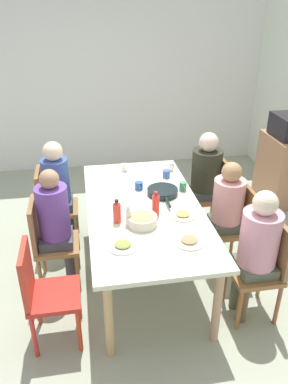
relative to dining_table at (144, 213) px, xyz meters
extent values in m
plane|color=#9BA28A|center=(0.00, 0.00, -0.70)|extent=(6.80, 6.80, 0.00)
cube|color=white|center=(-2.89, 0.00, 0.60)|extent=(0.12, 4.87, 2.60)
cube|color=beige|center=(0.00, 0.00, 0.06)|extent=(2.06, 1.05, 0.04)
cylinder|color=tan|center=(-0.93, -0.42, -0.33)|extent=(0.07, 0.07, 0.74)
cylinder|color=tan|center=(0.93, -0.42, -0.33)|extent=(0.07, 0.07, 0.74)
cylinder|color=tan|center=(-0.93, 0.42, -0.33)|extent=(0.07, 0.07, 0.74)
cylinder|color=tan|center=(0.93, 0.42, -0.33)|extent=(0.07, 0.07, 0.74)
cube|color=#AD261D|center=(0.69, -0.82, -0.26)|extent=(0.40, 0.40, 0.04)
cylinder|color=#B2322A|center=(0.52, -0.99, -0.49)|extent=(0.04, 0.04, 0.43)
cylinder|color=red|center=(0.86, -0.99, -0.49)|extent=(0.04, 0.04, 0.43)
cylinder|color=#B2341F|center=(0.52, -0.65, -0.49)|extent=(0.04, 0.04, 0.43)
cylinder|color=red|center=(0.86, -0.65, -0.49)|extent=(0.04, 0.04, 0.43)
cube|color=red|center=(0.69, -1.00, -0.03)|extent=(0.38, 0.04, 0.45)
cube|color=brown|center=(0.69, 0.82, -0.26)|extent=(0.40, 0.40, 0.04)
cylinder|color=#92573A|center=(0.86, 0.99, -0.49)|extent=(0.04, 0.04, 0.43)
cylinder|color=olive|center=(0.52, 0.99, -0.49)|extent=(0.04, 0.04, 0.43)
cylinder|color=#955F2F|center=(0.86, 0.65, -0.49)|extent=(0.04, 0.04, 0.43)
cylinder|color=brown|center=(0.52, 0.65, -0.49)|extent=(0.04, 0.04, 0.43)
cube|color=olive|center=(0.69, 1.00, -0.03)|extent=(0.38, 0.04, 0.45)
cylinder|color=brown|center=(0.77, 0.72, -0.48)|extent=(0.09, 0.09, 0.45)
cylinder|color=#51533A|center=(0.61, 0.72, -0.48)|extent=(0.09, 0.09, 0.45)
cube|color=#515544|center=(0.69, 0.82, -0.20)|extent=(0.30, 0.30, 0.10)
cylinder|color=pink|center=(0.69, 0.82, 0.09)|extent=(0.32, 0.32, 0.47)
sphere|color=beige|center=(0.69, 0.82, 0.41)|extent=(0.20, 0.20, 0.20)
cube|color=olive|center=(0.00, -0.82, -0.26)|extent=(0.40, 0.40, 0.04)
cylinder|color=olive|center=(-0.17, -0.99, -0.49)|extent=(0.04, 0.04, 0.43)
cylinder|color=olive|center=(0.17, -0.99, -0.49)|extent=(0.04, 0.04, 0.43)
cylinder|color=#926033|center=(-0.17, -0.65, -0.49)|extent=(0.04, 0.04, 0.43)
cylinder|color=#905E40|center=(0.17, -0.65, -0.49)|extent=(0.04, 0.04, 0.43)
cube|color=#8C5F3E|center=(0.00, -1.00, -0.03)|extent=(0.38, 0.04, 0.45)
cylinder|color=#453F39|center=(-0.08, -0.72, -0.48)|extent=(0.09, 0.09, 0.45)
cylinder|color=#423D40|center=(0.08, -0.72, -0.48)|extent=(0.09, 0.09, 0.45)
cube|color=#3F3E48|center=(0.00, -0.82, -0.20)|extent=(0.30, 0.30, 0.10)
cylinder|color=#66409B|center=(0.00, -0.82, 0.10)|extent=(0.29, 0.29, 0.49)
sphere|color=#A97E5D|center=(0.00, -0.82, 0.42)|extent=(0.17, 0.17, 0.17)
cube|color=brown|center=(-0.69, 0.82, -0.26)|extent=(0.40, 0.40, 0.04)
cylinder|color=brown|center=(-0.52, 0.99, -0.49)|extent=(0.04, 0.04, 0.43)
cylinder|color=olive|center=(-0.86, 0.99, -0.49)|extent=(0.04, 0.04, 0.43)
cylinder|color=olive|center=(-0.52, 0.65, -0.49)|extent=(0.04, 0.04, 0.43)
cylinder|color=olive|center=(-0.86, 0.65, -0.49)|extent=(0.04, 0.04, 0.43)
cube|color=olive|center=(-0.69, 1.00, -0.03)|extent=(0.38, 0.04, 0.45)
cylinder|color=#3A433C|center=(-0.61, 0.72, -0.48)|extent=(0.09, 0.09, 0.45)
cylinder|color=#483D3D|center=(-0.77, 0.72, -0.48)|extent=(0.09, 0.09, 0.45)
cube|color=#38414A|center=(-0.69, 0.82, -0.20)|extent=(0.30, 0.30, 0.10)
cylinder|color=#292A1D|center=(-0.69, 0.82, 0.08)|extent=(0.33, 0.33, 0.46)
sphere|color=beige|center=(-0.69, 0.82, 0.41)|extent=(0.21, 0.21, 0.21)
cube|color=olive|center=(-0.69, -0.82, -0.26)|extent=(0.40, 0.40, 0.04)
cylinder|color=#905C3D|center=(-0.86, -0.99, -0.49)|extent=(0.04, 0.04, 0.43)
cylinder|color=olive|center=(-0.52, -0.99, -0.49)|extent=(0.04, 0.04, 0.43)
cylinder|color=olive|center=(-0.86, -0.65, -0.49)|extent=(0.04, 0.04, 0.43)
cylinder|color=olive|center=(-0.52, -0.65, -0.49)|extent=(0.04, 0.04, 0.43)
cube|color=#936136|center=(-0.69, -1.00, -0.03)|extent=(0.38, 0.04, 0.45)
cylinder|color=#362E4D|center=(-0.77, -0.72, -0.48)|extent=(0.09, 0.09, 0.45)
cylinder|color=#303452|center=(-0.61, -0.72, -0.48)|extent=(0.09, 0.09, 0.45)
cube|color=#2E394C|center=(-0.69, -0.82, -0.20)|extent=(0.30, 0.30, 0.10)
cylinder|color=#3A529C|center=(-0.69, -0.82, 0.08)|extent=(0.28, 0.28, 0.47)
sphere|color=beige|center=(-0.69, -0.82, 0.41)|extent=(0.20, 0.20, 0.20)
cube|color=olive|center=(0.00, 0.82, -0.26)|extent=(0.40, 0.40, 0.04)
cylinder|color=olive|center=(0.17, 0.99, -0.49)|extent=(0.04, 0.04, 0.43)
cylinder|color=#915B31|center=(-0.17, 0.99, -0.49)|extent=(0.04, 0.04, 0.43)
cylinder|color=#885E3F|center=(0.17, 0.65, -0.49)|extent=(0.04, 0.04, 0.43)
cylinder|color=olive|center=(-0.17, 0.65, -0.49)|extent=(0.04, 0.04, 0.43)
cube|color=brown|center=(0.00, 1.00, -0.03)|extent=(0.38, 0.04, 0.45)
cylinder|color=#363A42|center=(0.08, 0.72, -0.48)|extent=(0.09, 0.09, 0.45)
cylinder|color=#48393A|center=(-0.08, 0.72, -0.48)|extent=(0.09, 0.09, 0.45)
cube|color=#42483F|center=(0.00, 0.82, -0.20)|extent=(0.30, 0.30, 0.10)
cylinder|color=pink|center=(0.00, 0.82, 0.06)|extent=(0.30, 0.30, 0.43)
sphere|color=#A77F54|center=(0.00, 0.82, 0.36)|extent=(0.19, 0.19, 0.19)
cylinder|color=white|center=(0.63, 0.26, 0.08)|extent=(0.24, 0.24, 0.01)
ellipsoid|color=#D48157|center=(0.63, 0.26, 0.10)|extent=(0.13, 0.13, 0.02)
cylinder|color=silver|center=(0.23, 0.31, 0.08)|extent=(0.22, 0.22, 0.01)
ellipsoid|color=tan|center=(0.23, 0.31, 0.10)|extent=(0.12, 0.12, 0.02)
cylinder|color=white|center=(0.60, -0.27, 0.08)|extent=(0.24, 0.24, 0.01)
ellipsoid|color=olive|center=(0.60, -0.27, 0.10)|extent=(0.13, 0.13, 0.02)
cylinder|color=beige|center=(0.31, -0.07, 0.12)|extent=(0.25, 0.25, 0.09)
ellipsoid|color=tan|center=(0.31, -0.07, 0.16)|extent=(0.20, 0.20, 0.04)
cylinder|color=black|center=(-0.21, 0.22, 0.11)|extent=(0.30, 0.30, 0.06)
cylinder|color=black|center=(0.03, 0.22, 0.12)|extent=(0.18, 0.02, 0.02)
cylinder|color=#3B59A3|center=(-0.58, 0.34, 0.12)|extent=(0.08, 0.08, 0.08)
torus|color=#3B5E98|center=(-0.53, 0.34, 0.12)|extent=(0.05, 0.01, 0.05)
cylinder|color=#429160|center=(-0.26, 0.44, 0.12)|extent=(0.07, 0.07, 0.09)
torus|color=#518760|center=(-0.21, 0.44, 0.12)|extent=(0.05, 0.01, 0.05)
cylinder|color=white|center=(-0.76, 0.43, 0.12)|extent=(0.07, 0.07, 0.09)
torus|color=white|center=(-0.71, 0.43, 0.12)|extent=(0.05, 0.01, 0.05)
cylinder|color=#2C54A4|center=(-0.36, 0.01, 0.11)|extent=(0.08, 0.08, 0.08)
torus|color=#375AA0|center=(-0.31, 0.01, 0.11)|extent=(0.05, 0.01, 0.05)
cylinder|color=white|center=(-0.83, -0.08, 0.12)|extent=(0.07, 0.07, 0.08)
torus|color=white|center=(-0.78, -0.08, 0.12)|extent=(0.05, 0.01, 0.05)
cylinder|color=red|center=(0.23, -0.27, 0.16)|extent=(0.07, 0.07, 0.17)
cone|color=red|center=(0.23, -0.27, 0.26)|extent=(0.06, 0.06, 0.03)
cylinder|color=black|center=(0.23, -0.27, 0.28)|extent=(0.03, 0.03, 0.01)
cylinder|color=beige|center=(0.29, -0.18, 0.15)|extent=(0.05, 0.05, 0.14)
cone|color=silver|center=(0.29, -0.18, 0.23)|extent=(0.05, 0.05, 0.03)
cylinder|color=white|center=(0.29, -0.18, 0.25)|extent=(0.03, 0.03, 0.01)
cylinder|color=red|center=(0.17, 0.08, 0.17)|extent=(0.06, 0.06, 0.19)
cone|color=red|center=(0.17, 0.08, 0.28)|extent=(0.06, 0.06, 0.03)
cylinder|color=red|center=(0.17, 0.08, 0.30)|extent=(0.03, 0.03, 0.01)
cube|color=tan|center=(-1.25, 2.08, -0.25)|extent=(0.70, 0.44, 0.90)
camera|label=1|loc=(3.04, -0.51, 1.83)|focal=35.78mm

